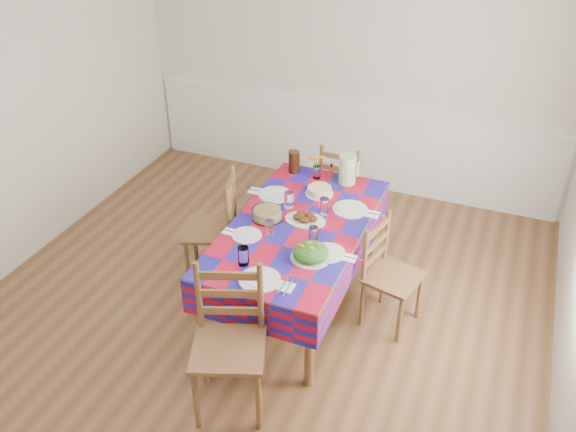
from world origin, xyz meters
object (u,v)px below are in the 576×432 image
at_px(dining_table, 298,233).
at_px(meat_platter, 305,218).
at_px(chair_far, 342,186).
at_px(chair_left, 216,229).
at_px(chair_right, 389,275).
at_px(chair_near, 229,343).
at_px(tea_pitcher, 294,162).
at_px(green_pitcher, 347,169).

xyz_separation_m(dining_table, meat_platter, (0.03, 0.07, 0.11)).
xyz_separation_m(chair_far, chair_left, (-0.74, -1.16, 0.05)).
bearing_deg(chair_right, chair_far, 46.19).
xyz_separation_m(chair_near, chair_far, (0.02, 2.35, -0.07)).
height_order(tea_pitcher, chair_far, tea_pitcher).
bearing_deg(green_pitcher, chair_near, -94.98).
height_order(dining_table, chair_left, chair_left).
xyz_separation_m(meat_platter, chair_far, (-0.04, 1.11, -0.30)).
height_order(meat_platter, chair_near, chair_near).
relative_size(chair_far, chair_right, 1.01).
height_order(tea_pitcher, chair_right, tea_pitcher).
height_order(green_pitcher, tea_pitcher, green_pitcher).
bearing_deg(chair_near, chair_right, 36.83).
bearing_deg(chair_far, chair_right, 123.59).
height_order(green_pitcher, chair_right, green_pitcher).
xyz_separation_m(dining_table, green_pitcher, (0.15, 0.78, 0.21)).
bearing_deg(tea_pitcher, dining_table, -66.63).
height_order(dining_table, chair_far, chair_far).
relative_size(tea_pitcher, chair_left, 0.20).
distance_m(dining_table, meat_platter, 0.13).
distance_m(tea_pitcher, chair_right, 1.40).
bearing_deg(chair_far, chair_left, 58.34).
height_order(meat_platter, chair_far, chair_far).
relative_size(green_pitcher, chair_left, 0.26).
bearing_deg(chair_left, chair_near, 11.19).
distance_m(tea_pitcher, chair_left, 0.94).
bearing_deg(chair_far, tea_pitcher, 48.89).
relative_size(tea_pitcher, chair_right, 0.22).
height_order(meat_platter, chair_left, chair_left).
distance_m(dining_table, chair_near, 1.18).
distance_m(chair_near, chair_left, 1.39).
bearing_deg(chair_near, chair_far, 69.27).
xyz_separation_m(meat_platter, chair_near, (-0.05, -1.24, -0.23)).
distance_m(meat_platter, chair_far, 1.15).
bearing_deg(meat_platter, green_pitcher, 80.56).
xyz_separation_m(dining_table, chair_right, (0.75, 0.01, -0.20)).
bearing_deg(dining_table, chair_near, -90.83).
relative_size(green_pitcher, chair_right, 0.29).
bearing_deg(dining_table, green_pitcher, 78.92).
bearing_deg(chair_near, meat_platter, 67.28).
xyz_separation_m(dining_table, chair_near, (-0.02, -1.17, -0.13)).
bearing_deg(dining_table, meat_platter, 63.72).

